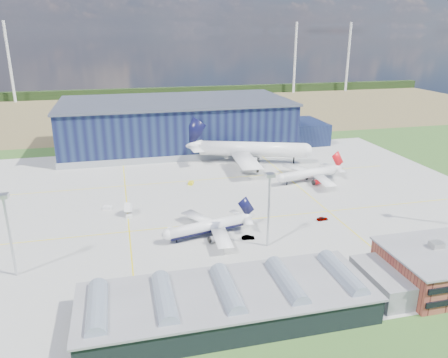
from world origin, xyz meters
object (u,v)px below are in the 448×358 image
light_mast_center (269,198)px  car_b (248,237)px  gse_van_a (177,232)px  gse_van_c (298,268)px  gse_tug_c (191,183)px  airliner_red (309,169)px  airliner_widebody (252,142)px  airliner_navy (207,221)px  gse_cart_a (324,166)px  car_a (322,219)px  airstair (129,211)px  hangar (181,126)px  gse_cart_b (107,208)px  light_mast_west (7,222)px

light_mast_center → car_b: (-4.37, 5.56, -14.77)m
gse_van_a → car_b: bearing=-95.8°
gse_van_c → gse_tug_c: bearing=30.4°
airliner_red → airliner_widebody: bearing=-77.9°
gse_van_a → gse_tug_c: bearing=-0.8°
airliner_navy → gse_cart_a: (69.13, 58.80, -4.56)m
light_mast_center → car_a: 31.44m
car_b → gse_van_a: bearing=76.9°
airstair → hangar: bearing=80.3°
gse_van_a → airliner_red: bearing=-43.9°
airliner_widebody → gse_van_c: airliner_widebody is taller
airliner_red → car_b: (-40.91, -46.44, -5.01)m
gse_cart_a → light_mast_center: bearing=-150.1°
gse_tug_c → airliner_widebody: bearing=59.1°
airliner_navy → airliner_widebody: 83.40m
light_mast_center → gse_tug_c: light_mast_center is taller
gse_van_a → gse_cart_a: 96.55m
gse_tug_c → gse_van_c: (16.19, -76.27, 0.57)m
gse_cart_b → gse_van_c: gse_van_c is taller
car_a → car_b: size_ratio=0.96×
airliner_navy → airliner_widebody: bearing=-130.2°
light_mast_center → gse_van_a: (-25.55, 13.24, -14.17)m
airliner_navy → gse_tug_c: 49.72m
hangar → airliner_widebody: 49.08m
light_mast_west → gse_van_a: 48.50m
light_mast_west → gse_van_c: light_mast_west is taller
gse_tug_c → airstair: bearing=-111.7°
airliner_navy → hangar: bearing=-107.7°
airliner_red → gse_cart_b: 84.37m
gse_van_c → airliner_navy: bearing=54.4°
hangar → gse_cart_a: bearing=-42.6°
hangar → airliner_red: (43.73, -72.80, -5.94)m
gse_cart_a → gse_van_c: (-49.59, -85.68, 0.53)m
airliner_red → gse_cart_a: bearing=-145.0°
gse_van_c → gse_van_a: bearing=62.9°
light_mast_west → light_mast_center: size_ratio=1.00×
airliner_widebody → airliner_navy: bearing=-97.6°
hangar → airliner_widebody: hangar is taller
airliner_widebody → car_a: (2.88, -71.74, -9.93)m
gse_tug_c → airstair: airstair is taller
airliner_navy → airliner_red: (52.89, 41.12, 0.42)m
light_mast_center → gse_van_a: bearing=152.6°
hangar → airliner_navy: size_ratio=4.50×
light_mast_west → gse_cart_a: (122.78, 69.68, -14.73)m
airliner_red → gse_van_c: size_ratio=6.82×
gse_cart_a → gse_tug_c: 66.45m
gse_cart_a → airliner_navy: bearing=-162.6°
light_mast_west → light_mast_center: same height
light_mast_west → airstair: (30.39, 33.87, -13.79)m
airliner_navy → airliner_red: size_ratio=0.93×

